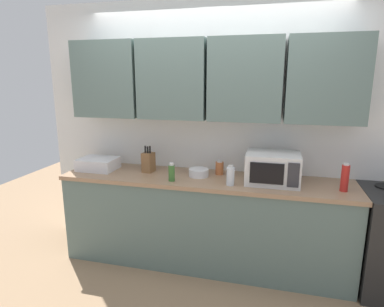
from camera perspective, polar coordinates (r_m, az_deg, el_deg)
The scene contains 11 objects.
ground_plane at distance 2.99m, azimuth -1.10°, elevation -24.99°, with size 8.00×8.00×0.00m, color #937556.
wall_back_with_cabinets at distance 3.27m, azimuth 3.20°, elevation 8.45°, with size 3.68×0.38×2.60m.
counter_run at distance 3.34m, azimuth 2.15°, elevation -11.58°, with size 2.81×0.63×0.90m.
microwave at distance 3.07m, azimuth 13.91°, elevation -2.52°, with size 0.48×0.37×0.28m.
dish_rack at distance 3.57m, azimuth -16.07°, elevation -1.76°, with size 0.38×0.30×0.12m, color silver.
knife_block at distance 3.37m, azimuth -7.62°, elevation -1.47°, with size 0.12×0.13×0.27m.
bottle_clear_tall at distance 2.95m, azimuth 6.73°, elevation -3.89°, with size 0.07×0.07×0.19m.
bottle_red_sauce at distance 3.06m, azimuth 25.13°, elevation -3.86°, with size 0.06×0.06×0.25m.
bottle_spice_jar at distance 3.27m, azimuth 4.82°, elevation -2.49°, with size 0.08×0.08×0.14m.
bottle_green_oil at distance 3.06m, azimuth -3.58°, elevation -3.32°, with size 0.06×0.06×0.17m.
bowl_ceramic_small at distance 3.21m, azimuth 1.18°, elevation -3.34°, with size 0.19×0.19×0.07m, color silver.
Camera 1 is at (0.64, -3.26, 1.85)m, focal length 30.55 mm.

